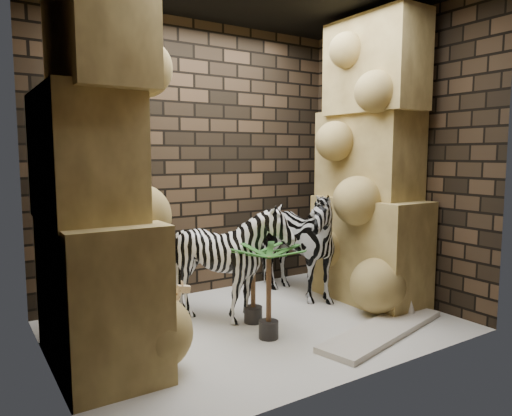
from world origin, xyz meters
TOP-DOWN VIEW (x-y plane):
  - floor at (0.00, 0.00)m, footprint 3.50×3.50m
  - wall_back at (0.00, 1.25)m, footprint 3.50×0.00m
  - wall_front at (0.00, -1.25)m, footprint 3.50×0.00m
  - wall_left at (-1.75, 0.00)m, footprint 0.00×3.00m
  - wall_right at (1.75, 0.00)m, footprint 0.00×3.00m
  - rock_pillar_left at (-1.40, 0.00)m, footprint 0.68×1.30m
  - rock_pillar_right at (1.42, 0.00)m, footprint 0.58×1.25m
  - zebra_right at (0.79, 0.53)m, footprint 0.73×1.23m
  - zebra_left at (-0.15, 0.24)m, footprint 1.13×1.30m
  - giraffe_toy at (-1.05, -0.25)m, footprint 0.33×0.14m
  - palm_front at (0.02, 0.09)m, footprint 0.36×0.36m
  - palm_back at (-0.07, -0.30)m, footprint 0.36×0.36m
  - surfboard at (0.84, -0.75)m, footprint 1.58×0.72m

SIDE VIEW (x-z plane):
  - floor at x=0.00m, z-range 0.00..0.00m
  - surfboard at x=0.84m, z-range 0.00..0.05m
  - giraffe_toy at x=-1.05m, z-range 0.00..0.62m
  - palm_front at x=0.02m, z-range 0.00..0.75m
  - palm_back at x=-0.07m, z-range 0.00..0.81m
  - zebra_left at x=-0.15m, z-range 0.00..1.03m
  - zebra_right at x=0.79m, z-range 0.00..1.40m
  - wall_back at x=0.00m, z-range -0.25..3.25m
  - wall_front at x=0.00m, z-range -0.25..3.25m
  - wall_left at x=-1.75m, z-range 0.00..3.00m
  - wall_right at x=1.75m, z-range 0.00..3.00m
  - rock_pillar_left at x=-1.40m, z-range 0.00..3.00m
  - rock_pillar_right at x=1.42m, z-range 0.00..3.00m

